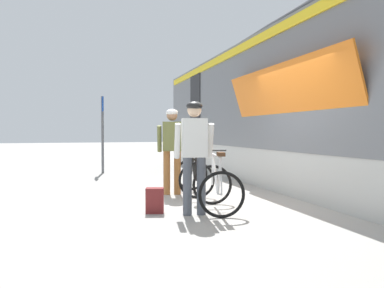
% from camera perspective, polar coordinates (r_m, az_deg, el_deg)
% --- Properties ---
extents(ground_plane, '(80.00, 80.00, 0.00)m').
position_cam_1_polar(ground_plane, '(6.62, 6.70, -9.36)').
color(ground_plane, '#A09E99').
extents(cyclist_near_in_olive, '(0.65, 0.40, 1.76)m').
position_cam_1_polar(cyclist_near_in_olive, '(7.52, -3.14, 0.09)').
color(cyclist_near_in_olive, '#935B2D').
rests_on(cyclist_near_in_olive, ground).
extents(cyclist_far_in_white, '(0.64, 0.37, 1.76)m').
position_cam_1_polar(cyclist_far_in_white, '(5.65, 0.36, -0.50)').
color(cyclist_far_in_white, '#4C515B').
rests_on(cyclist_far_in_white, ground).
extents(bicycle_near_black, '(0.91, 1.19, 0.99)m').
position_cam_1_polar(bicycle_near_black, '(7.59, 0.32, -4.83)').
color(bicycle_near_black, black).
rests_on(bicycle_near_black, ground).
extents(bicycle_far_white, '(0.92, 1.20, 0.99)m').
position_cam_1_polar(bicycle_far_white, '(5.99, 3.87, -6.64)').
color(bicycle_far_white, black).
rests_on(bicycle_far_white, ground).
extents(backpack_on_platform, '(0.32, 0.25, 0.40)m').
position_cam_1_polar(backpack_on_platform, '(5.90, -5.83, -8.76)').
color(backpack_on_platform, maroon).
rests_on(backpack_on_platform, ground).
extents(platform_sign_post, '(0.08, 0.70, 2.40)m').
position_cam_1_polar(platform_sign_post, '(11.73, -13.82, 3.47)').
color(platform_sign_post, '#595B60').
rests_on(platform_sign_post, ground).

